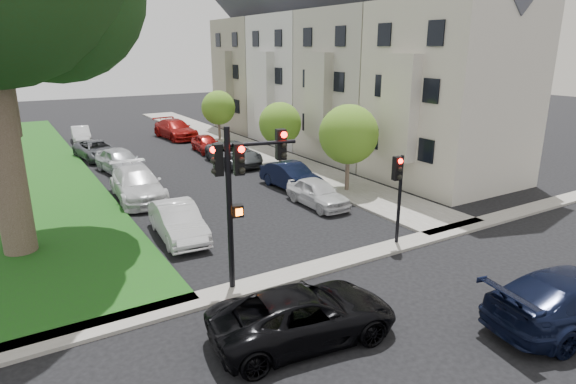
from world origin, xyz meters
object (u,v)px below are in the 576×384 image
small_tree_c (218,108)px  car_parked_4 (175,129)px  car_parked_0 (318,193)px  car_parked_6 (137,184)px  car_cross_near (304,315)px  traffic_signal_main (241,179)px  car_parked_5 (178,221)px  small_tree_a (349,134)px  small_tree_b (280,124)px  car_parked_9 (81,134)px  car_parked_3 (206,143)px  car_parked_8 (97,150)px  car_parked_1 (291,176)px  car_parked_2 (233,153)px  car_parked_7 (120,161)px  traffic_signal_secondary (398,184)px

small_tree_c → car_parked_4: small_tree_c is taller
car_parked_0 → car_parked_6: (-7.32, 5.72, 0.12)m
small_tree_c → car_cross_near: small_tree_c is taller
car_parked_0 → traffic_signal_main: bearing=-140.1°
traffic_signal_main → car_parked_5: (-0.45, 5.15, -2.94)m
small_tree_a → car_parked_0: (-2.74, -1.18, -2.47)m
small_tree_b → traffic_signal_main: traffic_signal_main is taller
car_parked_0 → car_parked_5: car_parked_5 is taller
car_parked_0 → car_parked_9: (-7.24, 24.15, -0.04)m
car_parked_3 → car_parked_8: size_ratio=0.80×
car_parked_4 → car_parked_8: size_ratio=1.16×
car_parked_6 → car_parked_9: bearing=93.3°
traffic_signal_main → car_parked_1: 11.87m
small_tree_b → car_parked_2: 3.76m
car_cross_near → car_parked_3: car_cross_near is taller
car_parked_5 → car_parked_8: bearing=94.0°
car_parked_6 → car_parked_7: 5.94m
car_parked_8 → small_tree_b: bearing=-47.2°
car_cross_near → car_parked_1: bearing=-23.1°
car_parked_8 → traffic_signal_main: bearing=-97.0°
traffic_signal_main → car_parked_0: (6.84, 5.67, -2.99)m
car_parked_4 → traffic_signal_main: bearing=-109.5°
car_parked_8 → car_parked_6: bearing=-98.2°
small_tree_b → car_parked_8: 13.12m
car_parked_0 → car_parked_9: car_parked_0 is taller
small_tree_b → car_cross_near: size_ratio=0.82×
car_parked_3 → car_parked_7: (-6.99, -3.24, 0.14)m
small_tree_c → car_parked_2: (-2.51, -8.17, -2.05)m
car_parked_6 → small_tree_c: bearing=55.2°
car_parked_2 → car_parked_8: 9.79m
small_tree_b → car_parked_3: 7.34m
car_parked_0 → car_parked_8: (-7.33, 16.49, -0.01)m
car_parked_1 → car_parked_5: size_ratio=0.99×
traffic_signal_secondary → car_parked_5: (-7.06, 5.19, -1.82)m
car_parked_3 → small_tree_b: bearing=-64.0°
traffic_signal_secondary → car_cross_near: size_ratio=0.71×
car_parked_6 → car_parked_9: car_parked_6 is taller
car_cross_near → small_tree_b: bearing=-21.4°
car_parked_5 → car_parked_4: bearing=75.6°
car_parked_2 → traffic_signal_main: bearing=-112.0°
small_tree_c → car_parked_9: 11.70m
small_tree_a → car_parked_5: bearing=-170.4°
car_parked_8 → traffic_signal_secondary: bearing=-80.5°
car_cross_near → car_parked_0: bearing=-29.3°
traffic_signal_secondary → car_parked_5: traffic_signal_secondary is taller
car_parked_1 → small_tree_b: bearing=62.2°
car_cross_near → car_parked_6: size_ratio=0.93×
small_tree_a → small_tree_c: small_tree_a is taller
car_parked_0 → car_parked_8: bearing=114.2°
car_parked_2 → car_parked_6: 8.82m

